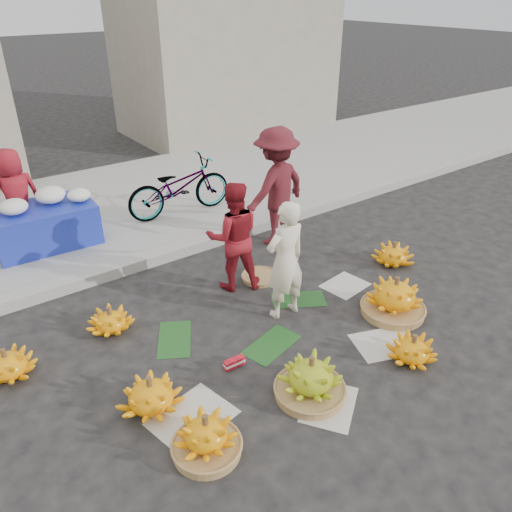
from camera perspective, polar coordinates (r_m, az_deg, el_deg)
ground at (r=5.62m, az=1.36°, el=-8.71°), size 80.00×80.00×0.00m
curb at (r=7.17m, az=-9.31°, el=0.56°), size 40.00×0.25×0.15m
sidewalk at (r=8.95m, az=-15.59°, el=5.60°), size 40.00×4.00×0.12m
building_right at (r=13.39m, az=-3.52°, el=24.73°), size 5.00×3.00×5.00m
newspaper_scatter at (r=5.15m, az=6.89°, el=-13.00°), size 3.20×1.80×0.00m
banana_leaves at (r=5.70m, az=-0.68°, el=-8.04°), size 2.00×1.00×0.00m
banana_bunch_0 at (r=4.75m, az=-11.94°, el=-15.27°), size 0.57×0.57×0.36m
banana_bunch_1 at (r=4.33m, az=-5.71°, el=-19.91°), size 0.57×0.57×0.41m
banana_bunch_2 at (r=4.78m, az=6.26°, el=-13.82°), size 0.76×0.76×0.45m
banana_bunch_3 at (r=5.41m, az=17.45°, el=-10.15°), size 0.55×0.55×0.31m
banana_bunch_4 at (r=6.01m, az=15.54°, el=-4.61°), size 0.73×0.73×0.49m
banana_bunch_5 at (r=7.10m, az=15.43°, el=0.18°), size 0.56×0.56×0.34m
banana_bunch_6 at (r=5.54m, az=-26.57°, el=-11.03°), size 0.55×0.55×0.33m
banana_bunch_7 at (r=5.79m, az=-16.28°, el=-7.13°), size 0.53×0.53×0.31m
basket_spare at (r=6.54m, az=0.45°, el=-2.44°), size 0.50×0.50×0.05m
incense_stack at (r=5.15m, az=-2.49°, el=-12.07°), size 0.23×0.08×0.09m
vendor_cream at (r=5.55m, az=3.36°, el=-0.52°), size 0.52×0.34×1.41m
vendor_red at (r=6.09m, az=-2.59°, el=2.22°), size 0.84×0.77×1.40m
man_striped at (r=7.16m, az=2.29°, el=7.84°), size 1.22×0.84×1.73m
flower_table at (r=7.65m, az=-22.98°, el=3.51°), size 1.40×0.91×0.80m
flower_vendor at (r=7.79m, az=-25.69°, el=6.18°), size 0.72×0.53×1.35m
bicycle at (r=8.10m, az=-8.79°, el=7.83°), size 0.71×1.76×0.91m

